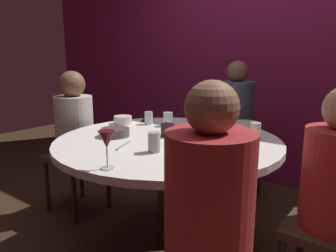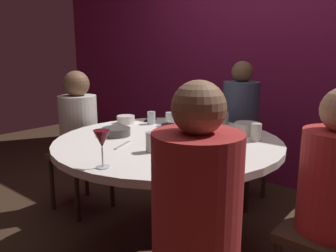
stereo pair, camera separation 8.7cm
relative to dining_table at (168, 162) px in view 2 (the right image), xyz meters
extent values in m
plane|color=#382619|center=(0.00, 0.00, -0.59)|extent=(8.00, 8.00, 0.00)
cube|color=maroon|center=(0.00, 1.55, 0.71)|extent=(6.00, 0.10, 2.60)
cylinder|color=white|center=(0.00, 0.00, 0.13)|extent=(1.37, 1.37, 0.04)
cylinder|color=#332319|center=(0.00, 0.00, -0.24)|extent=(0.14, 0.14, 0.70)
cylinder|color=#2D2116|center=(0.00, 0.00, -0.58)|extent=(0.60, 0.60, 0.03)
cube|color=#3F2D1E|center=(-0.91, 0.00, -0.14)|extent=(0.40, 0.40, 0.04)
cylinder|color=beige|center=(-0.91, 0.00, 0.11)|extent=(0.29, 0.29, 0.46)
sphere|color=brown|center=(-0.91, 0.00, 0.43)|extent=(0.20, 0.20, 0.20)
cylinder|color=#332319|center=(-1.08, -0.17, -0.38)|extent=(0.04, 0.04, 0.43)
cylinder|color=#332319|center=(-0.74, -0.17, -0.38)|extent=(0.04, 0.04, 0.43)
cylinder|color=#332319|center=(-1.08, 0.17, -0.38)|extent=(0.04, 0.04, 0.43)
cylinder|color=#332319|center=(-0.74, 0.17, -0.38)|extent=(0.04, 0.04, 0.43)
cube|color=#3F2D1E|center=(0.00, 0.95, -0.14)|extent=(0.40, 0.40, 0.04)
cylinder|color=#475670|center=(0.00, 0.95, 0.16)|extent=(0.30, 0.30, 0.56)
sphere|color=brown|center=(0.00, 0.95, 0.51)|extent=(0.18, 0.18, 0.18)
cylinder|color=#332319|center=(-0.17, 1.12, -0.38)|extent=(0.04, 0.04, 0.43)
cylinder|color=#332319|center=(-0.17, 0.78, -0.38)|extent=(0.04, 0.04, 0.43)
cylinder|color=#332319|center=(0.17, 1.12, -0.38)|extent=(0.04, 0.04, 0.43)
cylinder|color=#332319|center=(0.17, 0.78, -0.38)|extent=(0.04, 0.04, 0.43)
cube|color=#3F2D1E|center=(0.95, 0.00, -0.14)|extent=(0.40, 0.40, 0.04)
cylinder|color=#B22D2D|center=(0.95, 0.00, 0.11)|extent=(0.31, 0.31, 0.46)
cylinder|color=#332319|center=(0.78, 0.17, -0.38)|extent=(0.04, 0.04, 0.43)
cylinder|color=#B22D2D|center=(0.67, -0.67, 0.15)|extent=(0.42, 0.42, 0.54)
sphere|color=#8C6647|center=(0.67, -0.67, 0.49)|extent=(0.17, 0.17, 0.17)
cylinder|color=black|center=(-0.04, 0.05, 0.19)|extent=(0.09, 0.09, 0.08)
sphere|color=#F9D159|center=(-0.04, 0.05, 0.24)|extent=(0.02, 0.02, 0.02)
cylinder|color=silver|center=(0.10, -0.59, 0.15)|extent=(0.06, 0.06, 0.01)
cylinder|color=silver|center=(0.10, -0.59, 0.20)|extent=(0.01, 0.01, 0.09)
cone|color=maroon|center=(0.10, -0.59, 0.28)|extent=(0.08, 0.08, 0.08)
cylinder|color=beige|center=(0.28, -0.21, 0.15)|extent=(0.22, 0.22, 0.01)
cube|color=black|center=(-0.46, 0.35, 0.15)|extent=(0.13, 0.16, 0.01)
cylinder|color=beige|center=(0.32, 0.42, 0.18)|extent=(0.17, 0.17, 0.07)
cylinder|color=silver|center=(-0.53, 0.15, 0.18)|extent=(0.13, 0.13, 0.06)
cylinder|color=#4C4742|center=(-0.31, -0.15, 0.17)|extent=(0.18, 0.18, 0.05)
cylinder|color=silver|center=(0.09, 0.24, 0.18)|extent=(0.15, 0.15, 0.07)
cylinder|color=#B2ADA3|center=(0.04, 0.60, 0.19)|extent=(0.07, 0.07, 0.09)
cylinder|color=silver|center=(-0.37, 0.26, 0.19)|extent=(0.06, 0.06, 0.09)
cylinder|color=beige|center=(0.44, 0.29, 0.20)|extent=(0.06, 0.06, 0.11)
cylinder|color=#B2ADA3|center=(0.11, -0.27, 0.20)|extent=(0.06, 0.06, 0.11)
cylinder|color=silver|center=(-0.22, 0.30, 0.20)|extent=(0.07, 0.07, 0.10)
cube|color=#B7B7BC|center=(-0.10, -0.28, 0.15)|extent=(0.08, 0.17, 0.01)
cube|color=#B7B7BC|center=(0.29, 0.06, 0.15)|extent=(0.07, 0.18, 0.01)
camera|label=1|loc=(1.17, -1.56, 0.66)|focal=35.15mm
camera|label=2|loc=(1.23, -1.51, 0.66)|focal=35.15mm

